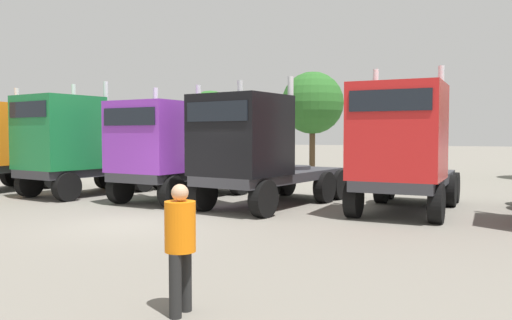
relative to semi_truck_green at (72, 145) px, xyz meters
name	(u,v)px	position (x,y,z in m)	size (l,w,h in m)	color
ground	(138,224)	(5.97, -4.00, -1.94)	(200.00, 200.00, 0.00)	slate
semi_truck_green	(72,145)	(0.00, 0.00, 0.00)	(3.46, 6.23, 4.31)	#333338
semi_truck_purple	(169,151)	(4.15, 0.19, -0.19)	(3.15, 6.62, 4.00)	#333338
semi_truck_black	(254,151)	(7.64, -0.35, -0.13)	(3.56, 6.47, 4.09)	#333338
semi_truck_red	(402,148)	(11.95, 0.37, 0.00)	(2.76, 5.95, 4.32)	#333338
visitor_in_hivis	(180,239)	(10.59, -9.25, -0.96)	(0.43, 0.45, 1.69)	black
oak_far_left	(210,116)	(-4.93, 19.51, 1.79)	(3.79, 3.79, 5.64)	#4C3823
oak_far_centre	(312,103)	(4.31, 15.88, 2.33)	(3.85, 3.85, 6.21)	#4C3823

